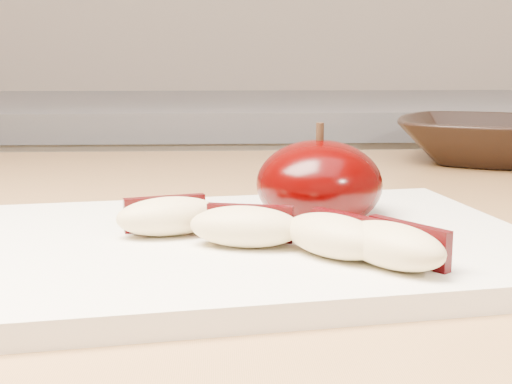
{
  "coord_description": "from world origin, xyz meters",
  "views": [
    {
      "loc": [
        -0.02,
        -0.04,
        1.01
      ],
      "look_at": [
        0.0,
        0.36,
        0.94
      ],
      "focal_mm": 50.0,
      "sensor_mm": 36.0,
      "label": 1
    }
  ],
  "objects": [
    {
      "name": "back_cabinet",
      "position": [
        0.0,
        1.2,
        0.47
      ],
      "size": [
        2.4,
        0.62,
        0.94
      ],
      "color": "silver",
      "rests_on": "ground"
    },
    {
      "name": "cutting_board",
      "position": [
        0.0,
        0.36,
        0.91
      ],
      "size": [
        0.35,
        0.28,
        0.01
      ],
      "primitive_type": "cube",
      "rotation": [
        0.0,
        0.0,
        0.16
      ],
      "color": "silver",
      "rests_on": "island_counter"
    },
    {
      "name": "apple_half",
      "position": [
        0.05,
        0.41,
        0.93
      ],
      "size": [
        0.09,
        0.09,
        0.07
      ],
      "rotation": [
        0.0,
        0.0,
        0.12
      ],
      "color": "black",
      "rests_on": "cutting_board"
    },
    {
      "name": "apple_wedge_a",
      "position": [
        -0.05,
        0.36,
        0.92
      ],
      "size": [
        0.07,
        0.05,
        0.02
      ],
      "rotation": [
        0.0,
        0.0,
        0.28
      ],
      "color": "#D5BE87",
      "rests_on": "cutting_board"
    },
    {
      "name": "apple_wedge_b",
      "position": [
        -0.0,
        0.33,
        0.92
      ],
      "size": [
        0.07,
        0.04,
        0.02
      ],
      "rotation": [
        0.0,
        0.0,
        -0.24
      ],
      "color": "#D5BE87",
      "rests_on": "cutting_board"
    },
    {
      "name": "apple_wedge_c",
      "position": [
        0.04,
        0.31,
        0.92
      ],
      "size": [
        0.06,
        0.07,
        0.02
      ],
      "rotation": [
        0.0,
        0.0,
        -0.85
      ],
      "color": "#D5BE87",
      "rests_on": "cutting_board"
    },
    {
      "name": "apple_wedge_d",
      "position": [
        0.07,
        0.29,
        0.92
      ],
      "size": [
        0.06,
        0.07,
        0.02
      ],
      "rotation": [
        0.0,
        0.0,
        -0.93
      ],
      "color": "#D5BE87",
      "rests_on": "cutting_board"
    },
    {
      "name": "bowl",
      "position": [
        0.28,
        0.71,
        0.92
      ],
      "size": [
        0.26,
        0.26,
        0.05
      ],
      "primitive_type": "imported",
      "rotation": [
        0.0,
        0.0,
        -0.41
      ],
      "color": "black",
      "rests_on": "island_counter"
    }
  ]
}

